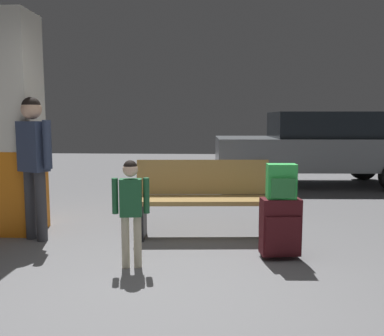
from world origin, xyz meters
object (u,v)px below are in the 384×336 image
Objects in this scene: suitcase at (280,227)px; child at (131,202)px; parked_car_near at (318,146)px; bench at (203,199)px; adult at (33,153)px; backpack_bright at (281,182)px; structural_pillar at (14,126)px.

suitcase is 1.48m from child.
parked_car_near reaches higher than suitcase.
bench is 2.70× the size of suitcase.
adult is at bearing 146.97° from child.
backpack_bright is 0.08× the size of parked_car_near.
parked_car_near reaches higher than bench.
bench reaches higher than suitcase.
parked_car_near is (4.53, 3.87, -0.49)m from structural_pillar.
suitcase is at bearing 42.29° from backpack_bright.
child is at bearing -119.89° from parked_car_near.
adult reaches higher than bench.
structural_pillar is at bearing 164.81° from backpack_bright.
parked_car_near is at bearing 60.11° from bench.
structural_pillar is 1.62× the size of adult.
child is 0.62× the size of adult.
structural_pillar reaches higher than suitcase.
structural_pillar is 2.60× the size of child.
structural_pillar is at bearing 178.73° from bench.
bench is 4.54m from parked_car_near.
suitcase is at bearing 12.95° from child.
backpack_bright is 1.46m from child.
suitcase is 0.37× the size of adult.
structural_pillar is 0.63× the size of parked_car_near.
bench is 2.00m from adult.
child reaches higher than suitcase.
child is (1.64, -1.16, -0.68)m from structural_pillar.
adult reaches higher than suitcase.
adult is at bearing 169.49° from backpack_bright.
adult is at bearing 169.50° from suitcase.
adult is 0.39× the size of parked_car_near.
parked_car_near is (1.47, 4.70, 0.03)m from backpack_bright.
structural_pillar is 3.21m from backpack_bright.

